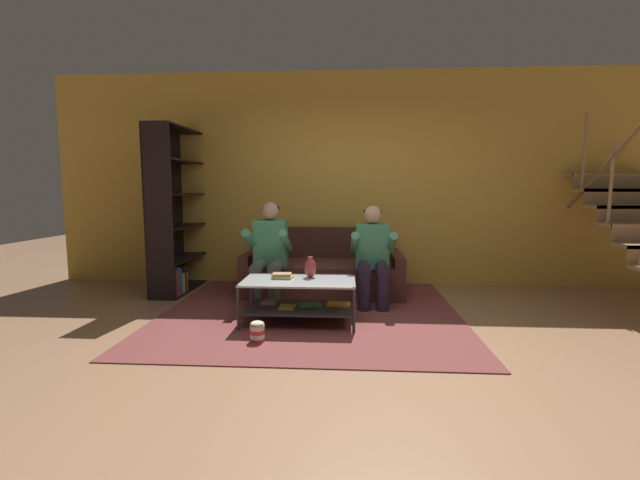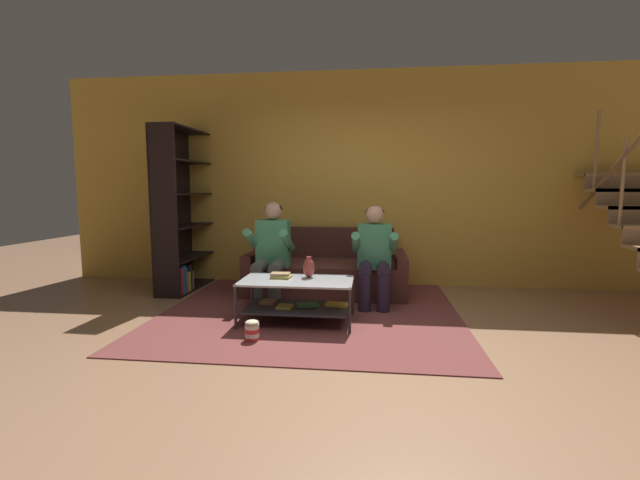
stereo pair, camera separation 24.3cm
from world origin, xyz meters
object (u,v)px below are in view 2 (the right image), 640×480
(vase, at_px, (309,268))
(popcorn_tub, at_px, (252,331))
(couch, at_px, (327,272))
(coffee_table, at_px, (297,295))
(book_stack, at_px, (281,276))
(person_seated_left, at_px, (271,249))
(bookshelf, at_px, (179,223))
(person_seated_right, at_px, (374,252))

(vase, xyz_separation_m, popcorn_tub, (-0.40, -0.69, -0.44))
(couch, bearing_deg, coffee_table, -97.03)
(popcorn_tub, bearing_deg, coffee_table, 61.91)
(book_stack, bearing_deg, popcorn_tub, -101.35)
(couch, height_order, person_seated_left, person_seated_left)
(vase, bearing_deg, book_stack, -166.35)
(book_stack, bearing_deg, coffee_table, -17.48)
(bookshelf, relative_size, popcorn_tub, 11.20)
(popcorn_tub, bearing_deg, book_stack, 78.65)
(popcorn_tub, bearing_deg, vase, 59.94)
(person_seated_right, height_order, bookshelf, bookshelf)
(person_seated_left, xyz_separation_m, popcorn_tub, (0.13, -1.30, -0.54))
(vase, distance_m, book_stack, 0.29)
(person_seated_right, height_order, book_stack, person_seated_right)
(person_seated_left, relative_size, book_stack, 5.57)
(vase, relative_size, book_stack, 1.01)
(book_stack, xyz_separation_m, popcorn_tub, (-0.13, -0.63, -0.36))
(couch, relative_size, coffee_table, 1.79)
(vase, bearing_deg, person_seated_left, 130.95)
(person_seated_left, distance_m, book_stack, 0.75)
(couch, xyz_separation_m, bookshelf, (-1.94, -0.07, 0.62))
(person_seated_left, relative_size, popcorn_tub, 6.26)
(couch, xyz_separation_m, vase, (-0.06, -1.18, 0.27))
(person_seated_left, bearing_deg, vase, -49.05)
(couch, bearing_deg, popcorn_tub, -103.95)
(person_seated_left, bearing_deg, couch, 43.58)
(vase, bearing_deg, couch, 86.90)
(couch, distance_m, book_stack, 1.30)
(couch, xyz_separation_m, person_seated_right, (0.59, -0.57, 0.35))
(person_seated_right, relative_size, bookshelf, 0.54)
(person_seated_left, distance_m, coffee_table, 0.92)
(book_stack, bearing_deg, couch, 74.77)
(couch, xyz_separation_m, coffee_table, (-0.16, -1.30, 0.02))
(bookshelf, height_order, popcorn_tub, bookshelf)
(couch, distance_m, person_seated_right, 0.89)
(coffee_table, bearing_deg, person_seated_left, 120.58)
(book_stack, xyz_separation_m, bookshelf, (-1.60, 1.18, 0.43))
(couch, relative_size, person_seated_left, 1.68)
(person_seated_left, distance_m, person_seated_right, 1.19)
(coffee_table, relative_size, bookshelf, 0.53)
(book_stack, bearing_deg, person_seated_left, 110.65)
(person_seated_right, bearing_deg, coffee_table, -135.92)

